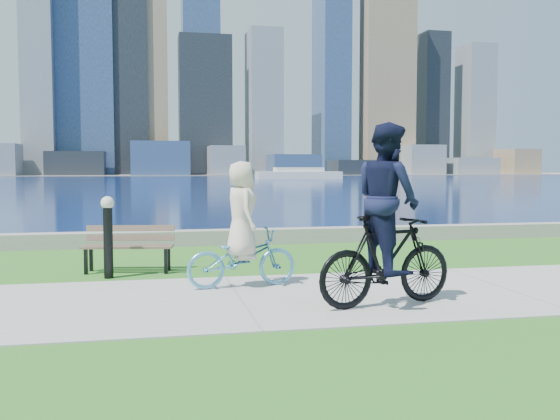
{
  "coord_description": "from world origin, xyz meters",
  "views": [
    {
      "loc": [
        -1.2,
        -8.46,
        1.85
      ],
      "look_at": [
        0.98,
        2.01,
        1.1
      ],
      "focal_mm": 40.0,
      "sensor_mm": 36.0,
      "label": 1
    }
  ],
  "objects_px": {
    "bollard_lamp": "(108,231)",
    "cyclist_woman": "(242,241)",
    "park_bench": "(129,244)",
    "cyclist_man": "(387,230)"
  },
  "relations": [
    {
      "from": "bollard_lamp",
      "to": "cyclist_woman",
      "type": "height_order",
      "value": "cyclist_woman"
    },
    {
      "from": "park_bench",
      "to": "cyclist_woman",
      "type": "distance_m",
      "value": 2.57
    },
    {
      "from": "park_bench",
      "to": "cyclist_man",
      "type": "distance_m",
      "value": 4.94
    },
    {
      "from": "cyclist_woman",
      "to": "cyclist_man",
      "type": "xyz_separation_m",
      "value": [
        1.68,
        -1.65,
        0.29
      ]
    },
    {
      "from": "bollard_lamp",
      "to": "park_bench",
      "type": "bearing_deg",
      "value": 62.39
    },
    {
      "from": "cyclist_man",
      "to": "bollard_lamp",
      "type": "bearing_deg",
      "value": 39.41
    },
    {
      "from": "park_bench",
      "to": "cyclist_man",
      "type": "relative_size",
      "value": 0.68
    },
    {
      "from": "park_bench",
      "to": "cyclist_man",
      "type": "bearing_deg",
      "value": -36.78
    },
    {
      "from": "park_bench",
      "to": "cyclist_woman",
      "type": "height_order",
      "value": "cyclist_woman"
    },
    {
      "from": "park_bench",
      "to": "bollard_lamp",
      "type": "height_order",
      "value": "bollard_lamp"
    }
  ]
}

